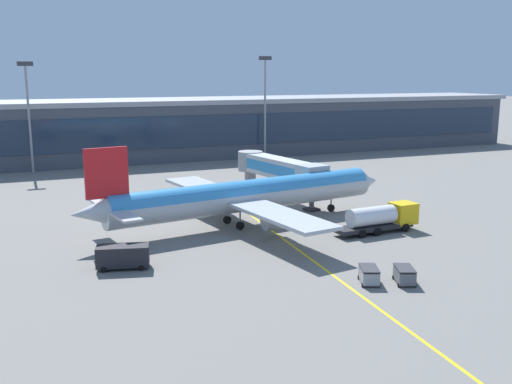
% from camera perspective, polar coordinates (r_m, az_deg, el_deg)
% --- Properties ---
extents(ground_plane, '(700.00, 700.00, 0.00)m').
position_cam_1_polar(ground_plane, '(67.36, 1.66, -4.48)').
color(ground_plane, slate).
extents(apron_lead_in_line, '(5.79, 79.83, 0.01)m').
position_cam_1_polar(apron_lead_in_line, '(69.54, 1.79, -3.96)').
color(apron_lead_in_line, yellow).
rests_on(apron_lead_in_line, ground_plane).
extents(terminal_building, '(162.59, 20.28, 12.95)m').
position_cam_1_polar(terminal_building, '(134.93, -5.48, 6.37)').
color(terminal_building, '#424751').
rests_on(terminal_building, ground_plane).
extents(main_airliner, '(43.23, 34.64, 10.87)m').
position_cam_1_polar(main_airliner, '(72.16, -0.93, -0.35)').
color(main_airliner, '#B2B7BC').
rests_on(main_airliner, ground_plane).
extents(jet_bridge, '(6.72, 19.67, 6.42)m').
position_cam_1_polar(jet_bridge, '(86.73, 2.04, 2.35)').
color(jet_bridge, '#B2B7BC').
rests_on(jet_bridge, ground_plane).
extents(fuel_tanker, '(10.91, 3.09, 3.25)m').
position_cam_1_polar(fuel_tanker, '(70.84, 12.18, -2.48)').
color(fuel_tanker, '#232326').
rests_on(fuel_tanker, ground_plane).
extents(crew_van, '(5.36, 3.27, 2.30)m').
position_cam_1_polar(crew_van, '(58.06, -13.01, -6.08)').
color(crew_van, black).
rests_on(crew_van, ground_plane).
extents(baggage_cart_0, '(2.44, 3.04, 1.48)m').
position_cam_1_polar(baggage_cart_0, '(53.95, 11.01, -7.96)').
color(baggage_cart_0, gray).
rests_on(baggage_cart_0, ground_plane).
extents(baggage_cart_1, '(2.44, 3.04, 1.48)m').
position_cam_1_polar(baggage_cart_1, '(54.63, 14.33, -7.86)').
color(baggage_cart_1, '#595B60').
rests_on(baggage_cart_1, ground_plane).
extents(apron_light_mast_0, '(2.80, 0.50, 20.69)m').
position_cam_1_polar(apron_light_mast_0, '(116.69, -21.40, 7.67)').
color(apron_light_mast_0, gray).
rests_on(apron_light_mast_0, ground_plane).
extents(apron_light_mast_2, '(2.80, 0.50, 22.14)m').
position_cam_1_polar(apron_light_mast_2, '(127.09, 0.90, 9.05)').
color(apron_light_mast_2, gray).
rests_on(apron_light_mast_2, ground_plane).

